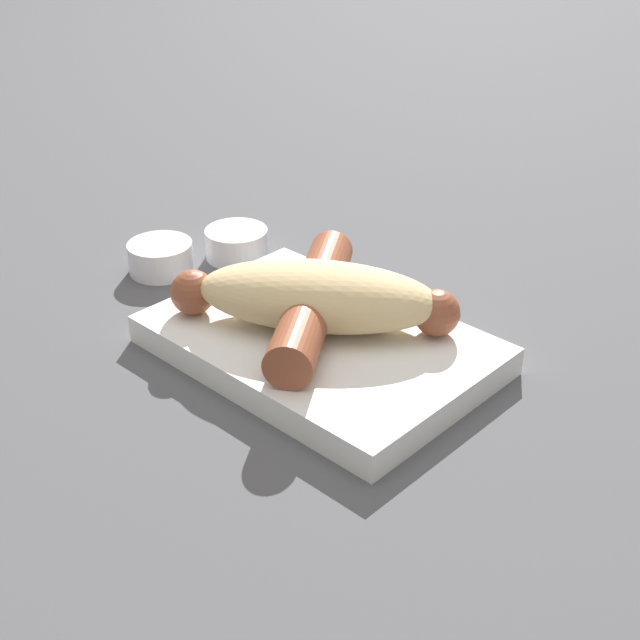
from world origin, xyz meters
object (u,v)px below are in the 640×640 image
(condiment_cup_far, at_px, (161,259))
(bread_roll, at_px, (318,296))
(sausage, at_px, (312,302))
(condiment_cup_near, at_px, (237,245))
(food_tray, at_px, (320,345))

(condiment_cup_far, bearing_deg, bread_roll, 179.98)
(sausage, relative_size, condiment_cup_far, 3.29)
(sausage, bearing_deg, condiment_cup_near, -22.64)
(food_tray, xyz_separation_m, sausage, (0.01, -0.01, 0.03))
(sausage, height_order, condiment_cup_far, sausage)
(food_tray, height_order, condiment_cup_far, condiment_cup_far)
(food_tray, bearing_deg, sausage, -24.26)
(food_tray, bearing_deg, condiment_cup_near, -22.77)
(food_tray, relative_size, condiment_cup_far, 4.29)
(bread_roll, xyz_separation_m, sausage, (0.00, 0.00, -0.01))
(food_tray, xyz_separation_m, condiment_cup_near, (0.17, -0.07, 0.00))
(condiment_cup_far, bearing_deg, food_tray, 177.90)
(bread_roll, bearing_deg, condiment_cup_far, -0.02)
(bread_roll, relative_size, condiment_cup_near, 3.33)
(condiment_cup_near, bearing_deg, food_tray, 157.23)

